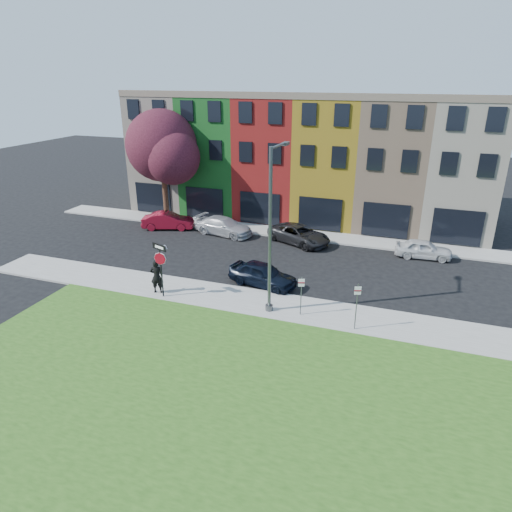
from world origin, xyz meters
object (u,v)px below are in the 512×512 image
at_px(man, 157,276).
at_px(street_lamp, 271,232).
at_px(stop_sign, 160,260).
at_px(sedan_near, 263,274).

bearing_deg(man, street_lamp, 168.63).
height_order(stop_sign, man, stop_sign).
bearing_deg(sedan_near, street_lamp, -140.25).
bearing_deg(street_lamp, sedan_near, 119.05).
relative_size(stop_sign, street_lamp, 0.37).
distance_m(man, sedan_near, 6.14).
bearing_deg(stop_sign, street_lamp, 25.67).
bearing_deg(man, stop_sign, 133.42).
xyz_separation_m(stop_sign, sedan_near, (4.74, 3.46, -1.63)).
relative_size(stop_sign, sedan_near, 0.70).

